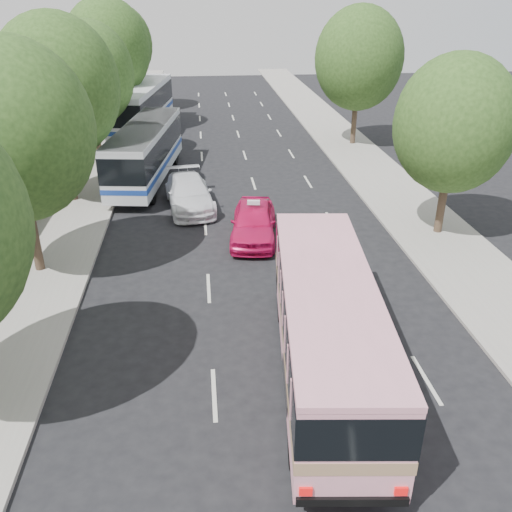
{
  "coord_description": "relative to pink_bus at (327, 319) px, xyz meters",
  "views": [
    {
      "loc": [
        -1.96,
        -13.82,
        10.09
      ],
      "look_at": [
        -0.18,
        3.3,
        1.6
      ],
      "focal_mm": 38.0,
      "sensor_mm": 36.0,
      "label": 1
    }
  ],
  "objects": [
    {
      "name": "tour_coach_rear",
      "position": [
        -7.6,
        30.79,
        0.24
      ],
      "size": [
        4.22,
        12.31,
        3.61
      ],
      "rotation": [
        0.0,
        0.0,
        -0.14
      ],
      "color": "silver",
      "rests_on": "ground"
    },
    {
      "name": "tree_left_b",
      "position": [
        -9.72,
        7.41,
        3.88
      ],
      "size": [
        5.7,
        5.7,
        8.88
      ],
      "color": "#38281E",
      "rests_on": "ground"
    },
    {
      "name": "tree_left_d",
      "position": [
        -9.82,
        23.41,
        3.7
      ],
      "size": [
        5.52,
        5.52,
        8.6
      ],
      "color": "#38281E",
      "rests_on": "ground"
    },
    {
      "name": "pink_bus",
      "position": [
        0.0,
        0.0,
        0.0
      ],
      "size": [
        3.44,
        9.93,
        3.11
      ],
      "rotation": [
        0.0,
        0.0,
        -0.1
      ],
      "color": "pink",
      "rests_on": "ground"
    },
    {
      "name": "tour_coach_front",
      "position": [
        -6.37,
        18.54,
        0.01
      ],
      "size": [
        3.78,
        10.98,
        3.22
      ],
      "rotation": [
        0.0,
        0.0,
        -0.14
      ],
      "color": "silver",
      "rests_on": "ground"
    },
    {
      "name": "taxi_roof_sign",
      "position": [
        -1.06,
        9.77,
        -0.2
      ],
      "size": [
        0.57,
        0.25,
        0.18
      ],
      "primitive_type": "cube",
      "rotation": [
        0.0,
        0.0,
        -0.14
      ],
      "color": "silver",
      "rests_on": "pink_taxi"
    },
    {
      "name": "sidewalk_left",
      "position": [
        -9.8,
        21.46,
        -1.86
      ],
      "size": [
        4.0,
        90.0,
        0.15
      ],
      "primitive_type": "cube",
      "color": "#9E998E",
      "rests_on": "ground"
    },
    {
      "name": "tree_left_f",
      "position": [
        -9.92,
        39.41,
        4.07
      ],
      "size": [
        5.88,
        5.88,
        9.16
      ],
      "color": "#38281E",
      "rests_on": "ground"
    },
    {
      "name": "tree_left_c",
      "position": [
        -9.92,
        15.41,
        4.19
      ],
      "size": [
        6.0,
        6.0,
        9.35
      ],
      "color": "#38281E",
      "rests_on": "ground"
    },
    {
      "name": "sidewalk_right",
      "position": [
        7.2,
        21.46,
        -1.87
      ],
      "size": [
        4.0,
        90.0,
        0.12
      ],
      "primitive_type": "cube",
      "color": "#9E998E",
      "rests_on": "ground"
    },
    {
      "name": "tree_right_near",
      "position": [
        7.48,
        9.41,
        3.27
      ],
      "size": [
        5.1,
        5.1,
        7.95
      ],
      "color": "#38281E",
      "rests_on": "ground"
    },
    {
      "name": "white_pickup",
      "position": [
        -3.93,
        13.96,
        -1.16
      ],
      "size": [
        2.85,
        5.55,
        1.54
      ],
      "primitive_type": "imported",
      "rotation": [
        0.0,
        0.0,
        0.13
      ],
      "color": "white",
      "rests_on": "ground"
    },
    {
      "name": "tree_right_far",
      "position": [
        7.78,
        25.41,
        4.19
      ],
      "size": [
        6.0,
        6.0,
        9.35
      ],
      "color": "#38281E",
      "rests_on": "ground"
    },
    {
      "name": "ground",
      "position": [
        -1.3,
        1.46,
        -1.93
      ],
      "size": [
        120.0,
        120.0,
        0.0
      ],
      "primitive_type": "plane",
      "color": "black",
      "rests_on": "ground"
    },
    {
      "name": "tree_left_e",
      "position": [
        -9.72,
        31.41,
        4.5
      ],
      "size": [
        6.3,
        6.3,
        9.82
      ],
      "color": "#38281E",
      "rests_on": "ground"
    },
    {
      "name": "pink_taxi",
      "position": [
        -1.06,
        9.77,
        -1.11
      ],
      "size": [
        2.59,
        5.05,
        1.64
      ],
      "primitive_type": "imported",
      "rotation": [
        0.0,
        0.0,
        -0.14
      ],
      "color": "#D61254",
      "rests_on": "ground"
    },
    {
      "name": "low_wall",
      "position": [
        -11.6,
        21.46,
        -1.03
      ],
      "size": [
        0.3,
        90.0,
        1.5
      ],
      "primitive_type": "cube",
      "color": "#9E998E",
      "rests_on": "sidewalk_left"
    }
  ]
}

